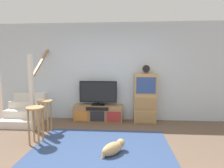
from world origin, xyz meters
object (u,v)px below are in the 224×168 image
object	(u,v)px
media_console	(98,113)
television	(98,92)
bar_stool_far	(45,109)
dog	(114,148)
desk_clock	(146,69)
side_cabinet	(145,98)
bar_stool_near	(35,117)

from	to	relation	value
media_console	television	distance (m)	0.58
bar_stool_far	dog	xyz separation A→B (m)	(1.64, -0.92, -0.44)
television	desk_clock	world-z (taller)	desk_clock
side_cabinet	media_console	bearing A→B (deg)	-179.54
media_console	television	size ratio (longest dim) A/B	1.30
media_console	dog	bearing A→B (deg)	-73.48
media_console	television	world-z (taller)	television
bar_stool_near	dog	bearing A→B (deg)	-11.67
side_cabinet	bar_stool_far	size ratio (longest dim) A/B	1.78
side_cabinet	bar_stool_far	distance (m)	2.54
television	desk_clock	size ratio (longest dim) A/B	4.54
media_console	side_cabinet	size ratio (longest dim) A/B	1.00
side_cabinet	desk_clock	distance (m)	0.78
television	dog	world-z (taller)	television
media_console	dog	size ratio (longest dim) A/B	2.91
bar_stool_near	dog	world-z (taller)	bar_stool_near
media_console	desk_clock	xyz separation A→B (m)	(1.28, -0.00, 1.22)
media_console	desk_clock	world-z (taller)	desk_clock
side_cabinet	television	bearing A→B (deg)	179.38
side_cabinet	desk_clock	world-z (taller)	desk_clock
media_console	bar_stool_far	distance (m)	1.45
media_console	bar_stool_far	world-z (taller)	bar_stool_far
television	dog	distance (m)	2.04
media_console	dog	world-z (taller)	media_console
television	dog	xyz separation A→B (m)	(0.54, -1.84, -0.68)
side_cabinet	bar_stool_near	bearing A→B (deg)	-146.81
television	bar_stool_near	world-z (taller)	television
television	bar_stool_far	xyz separation A→B (m)	(-1.10, -0.92, -0.25)
dog	bar_stool_near	bearing A→B (deg)	168.33
bar_stool_near	bar_stool_far	size ratio (longest dim) A/B	1.00
media_console	dog	xyz separation A→B (m)	(0.54, -1.82, -0.11)
media_console	bar_stool_far	xyz separation A→B (m)	(-1.10, -0.89, 0.33)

